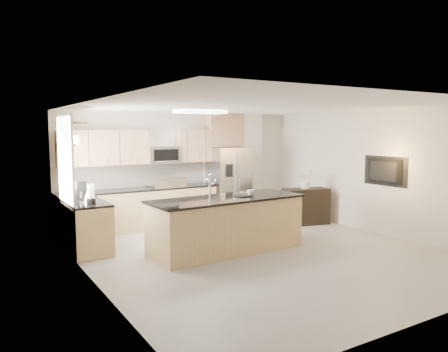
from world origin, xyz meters
TOP-DOWN VIEW (x-y plane):
  - floor at (0.00, 0.00)m, footprint 6.50×6.50m
  - ceiling at (0.00, 0.00)m, footprint 6.00×6.50m
  - wall_back at (0.00, 3.25)m, footprint 6.00×0.02m
  - wall_front at (0.00, -3.25)m, footprint 6.00×0.02m
  - wall_left at (-3.00, 0.00)m, footprint 0.02×6.50m
  - wall_right at (3.00, 0.00)m, footprint 0.02×6.50m
  - back_counter at (-1.23, 2.93)m, footprint 3.55×0.66m
  - left_counter at (-2.67, 1.85)m, footprint 0.66×1.50m
  - range at (-0.60, 2.92)m, footprint 0.76×0.64m
  - upper_cabinets at (-1.30, 3.09)m, footprint 3.50×0.33m
  - microwave at (-0.60, 3.04)m, footprint 0.76×0.40m
  - refrigerator at (1.06, 2.87)m, footprint 0.92×0.78m
  - partition_column at (1.82, 3.10)m, footprint 0.60×0.30m
  - window at (-2.98, 1.85)m, footprint 0.04×1.15m
  - shelf_lower at (-2.85, 1.95)m, footprint 0.30×1.20m
  - shelf_upper at (-2.85, 1.95)m, footprint 0.30×1.20m
  - ceiling_fixture at (-0.40, 1.60)m, footprint 1.00×0.50m
  - island at (-0.49, 0.45)m, footprint 2.91×1.18m
  - credenza at (2.30, 1.44)m, footprint 1.13×0.67m
  - cup at (0.01, 0.41)m, footprint 0.16×0.16m
  - platter at (-0.15, 0.44)m, footprint 0.43×0.43m
  - blender at (-2.67, 1.36)m, footprint 0.15×0.15m
  - kettle at (-2.63, 1.74)m, footprint 0.19×0.19m
  - coffee_maker at (-2.69, 2.09)m, footprint 0.20×0.23m
  - bowl at (-2.85, 2.25)m, footprint 0.40×0.40m
  - flower_vase at (2.26, 1.43)m, footprint 0.69×0.63m
  - television at (2.91, -0.20)m, footprint 0.14×1.08m

SIDE VIEW (x-z plane):
  - floor at x=0.00m, z-range 0.00..0.00m
  - credenza at x=2.30m, z-range 0.00..0.84m
  - left_counter at x=-2.67m, z-range 0.00..0.92m
  - back_counter at x=-1.23m, z-range -0.25..1.19m
  - range at x=-0.60m, z-range -0.10..1.04m
  - island at x=-0.49m, z-range -0.21..1.20m
  - refrigerator at x=1.06m, z-range 0.00..1.78m
  - platter at x=-0.15m, z-range 0.99..1.01m
  - kettle at x=-2.63m, z-range 0.91..1.15m
  - cup at x=0.01m, z-range 0.99..1.10m
  - blender at x=-2.67m, z-range 0.90..1.25m
  - coffee_maker at x=-2.69m, z-range 0.91..1.25m
  - flower_vase at x=2.26m, z-range 0.84..1.48m
  - wall_back at x=0.00m, z-range 0.00..2.60m
  - wall_front at x=0.00m, z-range 0.00..2.60m
  - wall_left at x=-3.00m, z-range 0.00..2.60m
  - wall_right at x=3.00m, z-range 0.00..2.60m
  - partition_column at x=1.82m, z-range 0.00..2.60m
  - television at x=2.91m, z-range 1.04..1.66m
  - microwave at x=-0.60m, z-range 1.43..1.83m
  - window at x=-2.98m, z-range 0.83..2.47m
  - upper_cabinets at x=-1.30m, z-range 1.45..2.20m
  - shelf_lower at x=-2.85m, z-range 1.93..1.97m
  - shelf_upper at x=-2.85m, z-range 2.30..2.34m
  - bowl at x=-2.85m, z-range 2.34..2.43m
  - ceiling_fixture at x=-0.40m, z-range 2.53..2.59m
  - ceiling at x=0.00m, z-range 2.59..2.61m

